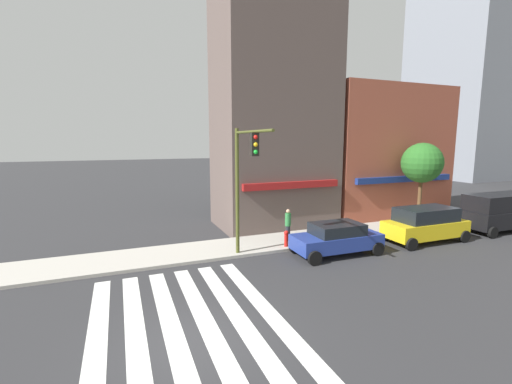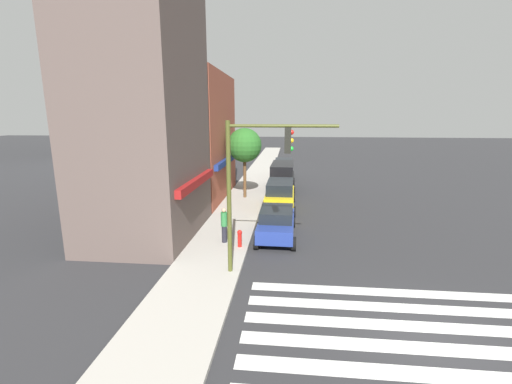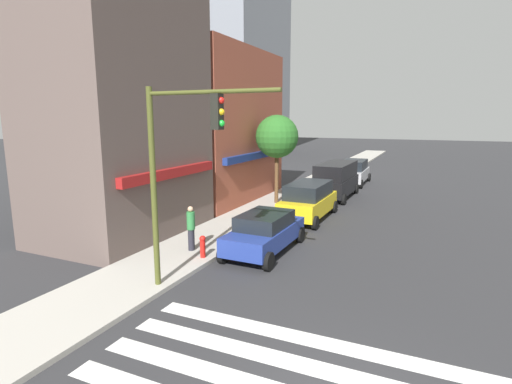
# 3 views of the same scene
# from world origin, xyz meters

# --- Properties ---
(sidewalk_left) EXTENTS (120.00, 3.00, 0.15)m
(sidewalk_left) POSITION_xyz_m (0.00, 7.50, 0.07)
(sidewalk_left) COLOR #B2ADA3
(sidewalk_left) RESTS_ON ground_plane
(storefront_row) EXTENTS (17.20, 5.30, 14.80)m
(storefront_row) POSITION_xyz_m (11.74, 11.50, 6.18)
(storefront_row) COLOR brown
(storefront_row) RESTS_ON ground_plane
(traffic_signal) EXTENTS (0.32, 4.16, 6.17)m
(traffic_signal) POSITION_xyz_m (3.49, 5.47, 4.18)
(traffic_signal) COLOR #474C1E
(traffic_signal) RESTS_ON ground_plane
(sedan_blue) EXTENTS (4.44, 2.02, 1.59)m
(sedan_blue) POSITION_xyz_m (8.06, 4.70, 0.84)
(sedan_blue) COLOR navy
(sedan_blue) RESTS_ON ground_plane
(suv_yellow) EXTENTS (4.72, 2.12, 1.94)m
(suv_yellow) POSITION_xyz_m (13.94, 4.70, 1.03)
(suv_yellow) COLOR yellow
(suv_yellow) RESTS_ON ground_plane
(van_black) EXTENTS (5.04, 2.22, 2.34)m
(van_black) POSITION_xyz_m (20.23, 4.70, 1.29)
(van_black) COLOR black
(van_black) RESTS_ON ground_plane
(suv_silver) EXTENTS (4.74, 2.12, 1.94)m
(suv_silver) POSITION_xyz_m (26.43, 4.70, 1.03)
(suv_silver) COLOR #B7B7BC
(suv_silver) RESTS_ON ground_plane
(pedestrian_green_top) EXTENTS (0.32, 0.32, 1.77)m
(pedestrian_green_top) POSITION_xyz_m (6.68, 7.25, 1.07)
(pedestrian_green_top) COLOR #23232D
(pedestrian_green_top) RESTS_ON sidewalk_left
(fire_hydrant) EXTENTS (0.24, 0.24, 0.84)m
(fire_hydrant) POSITION_xyz_m (6.15, 6.40, 0.61)
(fire_hydrant) COLOR red
(fire_hydrant) RESTS_ON sidewalk_left
(street_tree) EXTENTS (2.57, 2.57, 5.33)m
(street_tree) POSITION_xyz_m (16.47, 7.50, 4.16)
(street_tree) COLOR brown
(street_tree) RESTS_ON sidewalk_left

